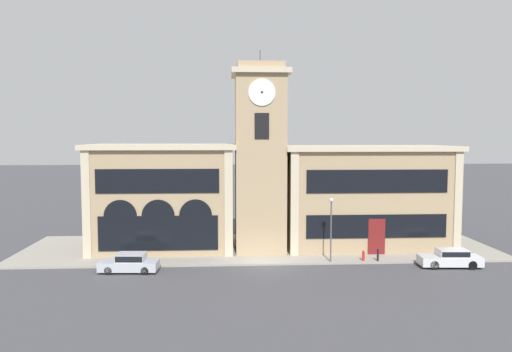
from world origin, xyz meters
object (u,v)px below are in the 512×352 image
object	(u,v)px
parked_car_mid	(451,258)
parked_car_near	(130,262)
fire_hydrant	(363,256)
street_lamp	(331,220)
bollard	(378,255)

from	to	relation	value
parked_car_mid	parked_car_near	bearing A→B (deg)	3.56
parked_car_near	fire_hydrant	world-z (taller)	parked_car_near
street_lamp	bollard	size ratio (longest dim) A/B	5.03
street_lamp	bollard	bearing A→B (deg)	0.69
parked_car_near	parked_car_mid	distance (m)	25.61
parked_car_mid	street_lamp	bearing A→B (deg)	-6.56
parked_car_mid	fire_hydrant	world-z (taller)	parked_car_mid
parked_car_near	parked_car_mid	world-z (taller)	parked_car_near
parked_car_near	bollard	size ratio (longest dim) A/B	4.34
parked_car_near	street_lamp	xyz separation A→B (m)	(16.17, 1.69, 2.93)
street_lamp	fire_hydrant	world-z (taller)	street_lamp
parked_car_mid	bollard	world-z (taller)	parked_car_mid
street_lamp	bollard	world-z (taller)	street_lamp
parked_car_near	bollard	distance (m)	20.24
parked_car_near	street_lamp	distance (m)	16.52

